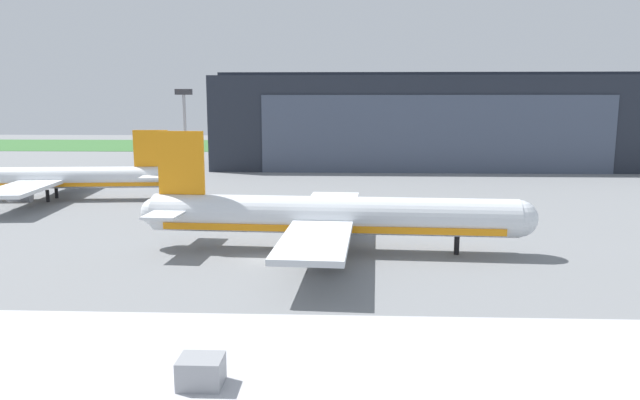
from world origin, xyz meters
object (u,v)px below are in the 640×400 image
object	(u,v)px
maintenance_hangar	(427,122)
airliner_far_left	(41,179)
airliner_near_right	(332,217)
apron_light_mast	(185,141)

from	to	relation	value
maintenance_hangar	airliner_far_left	world-z (taller)	maintenance_hangar
airliner_far_left	airliner_near_right	size ratio (longest dim) A/B	1.08
airliner_far_left	apron_light_mast	distance (m)	29.99
maintenance_hangar	airliner_far_left	xyz separation A→B (m)	(-70.29, -55.58, -7.48)
maintenance_hangar	airliner_near_right	size ratio (longest dim) A/B	2.42
airliner_far_left	maintenance_hangar	bearing A→B (deg)	38.33
apron_light_mast	maintenance_hangar	bearing A→B (deg)	56.96
maintenance_hangar	apron_light_mast	size ratio (longest dim) A/B	5.82
maintenance_hangar	airliner_near_right	distance (m)	90.19
maintenance_hangar	airliner_near_right	xyz separation A→B (m)	(-21.91, -87.19, -7.20)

